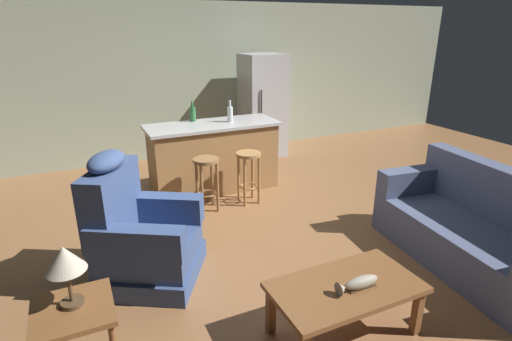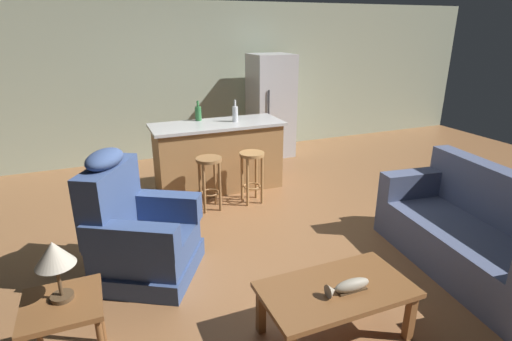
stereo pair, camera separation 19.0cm
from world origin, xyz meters
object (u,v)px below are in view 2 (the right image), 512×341
Objects in this scene: refrigerator at (271,106)px; recliner_near_lamp at (137,233)px; couch at (478,237)px; bottle_tall_green at (235,113)px; kitchen_island at (218,156)px; bottle_short_amber at (198,113)px; end_table at (64,315)px; bar_stool_right at (252,168)px; table_lamp at (54,256)px; fish_figurine at (348,286)px; coffee_table at (336,294)px; bar_stool_left at (209,174)px.

recliner_near_lamp is at bearing -132.08° from refrigerator.
bottle_tall_green is (-1.37, 2.87, 0.72)m from couch.
couch is 6.67× the size of bottle_tall_green.
kitchen_island is (1.32, 1.75, 0.06)m from recliner_near_lamp.
kitchen_island is at bearing -52.79° from bottle_short_amber.
end_table is 3.01m from bar_stool_right.
bar_stool_right is at bearing 44.35° from table_lamp.
bottle_short_amber reaches higher than recliner_near_lamp.
refrigerator reaches higher than couch.
refrigerator is at bearing 31.56° from bottle_short_amber.
end_table is 3.53m from bottle_tall_green.
bottle_short_amber is (1.69, 3.00, 0.59)m from end_table.
table_lamp is 5.07m from refrigerator.
fish_figurine is at bearing -87.44° from bottle_short_amber.
couch is 7.21× the size of bottle_short_amber.
table_lamp is at bearing -119.55° from bottle_short_amber.
coffee_table is 1.73m from couch.
bottle_tall_green is at bearing -57.80° from couch.
end_table is 1.37× the size of table_lamp.
coffee_table is 4.58m from refrigerator.
fish_figurine is at bearing -83.91° from bar_stool_left.
fish_figurine is 4.62m from refrigerator.
kitchen_island reaches higher than bar_stool_right.
table_lamp is at bearing -126.89° from bar_stool_left.
bottle_tall_green is at bearing -1.26° from kitchen_island.
couch is at bearing -60.43° from kitchen_island.
bottle_tall_green is at bearing 51.99° from end_table.
couch is at bearing -64.46° from bottle_tall_green.
coffee_table is 0.62× the size of refrigerator.
kitchen_island is (1.88, 2.71, -0.39)m from table_lamp.
refrigerator is (3.23, 3.95, 0.42)m from end_table.
recliner_near_lamp is at bearing 59.89° from table_lamp.
fish_figurine is 1.90m from end_table.
bottle_short_amber is (1.12, 2.00, 0.63)m from recliner_near_lamp.
bar_stool_right is at bearing -63.13° from bottle_short_amber.
bottle_short_amber reaches higher than bar_stool_left.
bar_stool_right reaches higher than coffee_table.
refrigerator is 1.63m from bottle_tall_green.
bottle_tall_green is 0.52m from bottle_short_amber.
kitchen_island is at bearing 63.62° from bar_stool_left.
refrigerator is (3.22, 3.91, 0.01)m from table_lamp.
couch is 3.52m from end_table.
end_table is 0.82× the size of bar_stool_right.
table_lamp is 3.45m from bottle_tall_green.
fish_figurine is at bearing -57.44° from coffee_table.
table_lamp is at bearing 4.01° from couch.
recliner_near_lamp reaches higher than table_lamp.
refrigerator is at bearing 50.72° from end_table.
bottle_short_amber is (-0.11, 3.37, 0.69)m from coffee_table.
bar_stool_right is (0.34, 2.49, 0.11)m from coffee_table.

